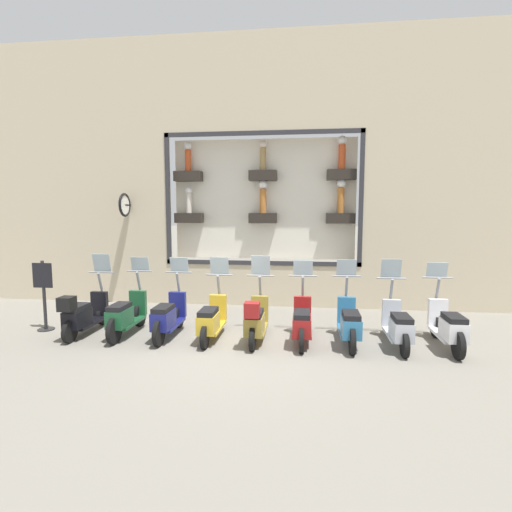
% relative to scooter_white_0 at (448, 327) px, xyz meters
% --- Properties ---
extents(ground_plane, '(120.00, 120.00, 0.00)m').
position_rel_scooter_white_0_xyz_m(ground_plane, '(-0.39, 3.95, -0.44)').
color(ground_plane, gray).
extents(building_facade, '(1.25, 36.00, 7.36)m').
position_rel_scooter_white_0_xyz_m(building_facade, '(3.21, 3.95, 3.29)').
color(building_facade, beige).
rests_on(building_facade, ground_plane).
extents(scooter_white_0, '(1.80, 0.61, 1.59)m').
position_rel_scooter_white_0_xyz_m(scooter_white_0, '(0.00, 0.00, 0.00)').
color(scooter_white_0, black).
rests_on(scooter_white_0, ground_plane).
extents(scooter_silver_1, '(1.79, 0.61, 1.65)m').
position_rel_scooter_white_0_xyz_m(scooter_silver_1, '(-0.00, 0.93, -0.02)').
color(scooter_silver_1, black).
rests_on(scooter_silver_1, ground_plane).
extents(scooter_teal_2, '(1.80, 0.61, 1.62)m').
position_rel_scooter_white_0_xyz_m(scooter_teal_2, '(-0.00, 1.86, -0.00)').
color(scooter_teal_2, black).
rests_on(scooter_teal_2, ground_plane).
extents(scooter_red_3, '(1.80, 0.60, 1.59)m').
position_rel_scooter_white_0_xyz_m(scooter_red_3, '(-0.00, 2.80, -0.01)').
color(scooter_red_3, black).
rests_on(scooter_red_3, ground_plane).
extents(scooter_olive_4, '(1.79, 0.60, 1.68)m').
position_rel_scooter_white_0_xyz_m(scooter_olive_4, '(-0.07, 3.73, 0.02)').
color(scooter_olive_4, black).
rests_on(scooter_olive_4, ground_plane).
extents(scooter_yellow_5, '(1.79, 0.60, 1.63)m').
position_rel_scooter_white_0_xyz_m(scooter_yellow_5, '(-0.00, 4.66, -0.02)').
color(scooter_yellow_5, black).
rests_on(scooter_yellow_5, ground_plane).
extents(scooter_navy_6, '(1.81, 0.60, 1.61)m').
position_rel_scooter_white_0_xyz_m(scooter_navy_6, '(0.00, 5.59, 0.00)').
color(scooter_navy_6, black).
rests_on(scooter_navy_6, ground_plane).
extents(scooter_green_7, '(1.81, 0.61, 1.61)m').
position_rel_scooter_white_0_xyz_m(scooter_green_7, '(0.00, 6.53, 0.01)').
color(scooter_green_7, black).
rests_on(scooter_green_7, ground_plane).
extents(scooter_black_8, '(1.79, 0.61, 1.66)m').
position_rel_scooter_white_0_xyz_m(scooter_black_8, '(-0.07, 7.46, 0.03)').
color(scooter_black_8, black).
rests_on(scooter_black_8, ground_plane).
extents(shop_sign_post, '(0.36, 0.45, 1.57)m').
position_rel_scooter_white_0_xyz_m(shop_sign_post, '(0.18, 8.51, 0.40)').
color(shop_sign_post, '#232326').
rests_on(shop_sign_post, ground_plane).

